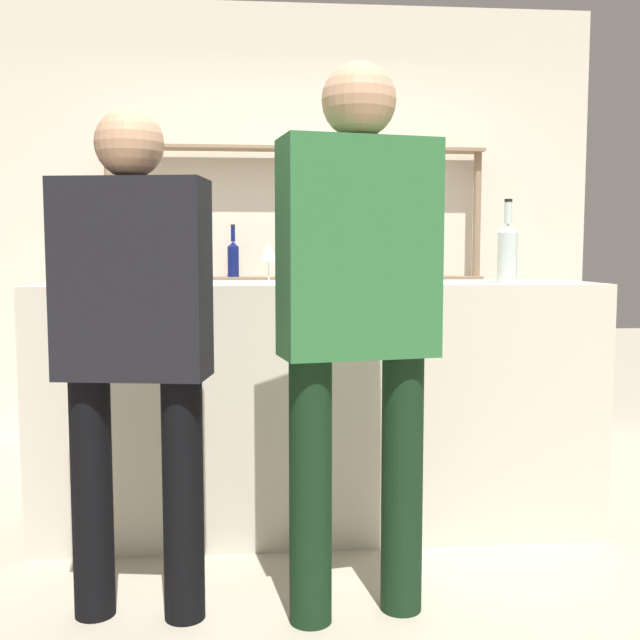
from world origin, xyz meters
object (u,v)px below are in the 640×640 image
at_px(counter_bottle_2, 427,254).
at_px(counter_bottle_3, 124,253).
at_px(counter_bottle_1, 507,251).
at_px(counter_bottle_4, 366,252).
at_px(cork_jar, 400,265).
at_px(customer_center, 358,301).
at_px(customer_left, 134,328).
at_px(wine_glass, 269,253).
at_px(counter_bottle_0, 86,253).

xyz_separation_m(counter_bottle_2, counter_bottle_3, (-1.31, -0.08, 0.01)).
height_order(counter_bottle_1, counter_bottle_4, counter_bottle_1).
bearing_deg(counter_bottle_4, cork_jar, 39.24).
xyz_separation_m(counter_bottle_4, customer_center, (-0.14, -0.79, -0.16)).
distance_m(counter_bottle_1, customer_left, 1.58).
xyz_separation_m(wine_glass, customer_left, (-0.44, -0.76, -0.24)).
bearing_deg(counter_bottle_2, counter_bottle_0, 179.13).
bearing_deg(counter_bottle_3, customer_center, -44.10).
distance_m(counter_bottle_4, customer_left, 1.15).
bearing_deg(counter_bottle_1, cork_jar, 146.97).
relative_size(counter_bottle_4, cork_jar, 2.30).
height_order(counter_bottle_2, customer_left, customer_left).
relative_size(counter_bottle_3, cork_jar, 2.24).
distance_m(counter_bottle_1, counter_bottle_3, 1.60).
distance_m(counter_bottle_0, counter_bottle_2, 1.49).
relative_size(counter_bottle_0, counter_bottle_1, 0.94).
height_order(wine_glass, customer_center, customer_center).
height_order(counter_bottle_4, wine_glass, counter_bottle_4).
xyz_separation_m(counter_bottle_3, cork_jar, (1.19, 0.09, -0.05)).
bearing_deg(counter_bottle_1, counter_bottle_4, 168.80).
bearing_deg(counter_bottle_0, wine_glass, -9.82).
height_order(counter_bottle_0, counter_bottle_2, counter_bottle_0).
height_order(counter_bottle_1, customer_left, customer_left).
height_order(counter_bottle_0, counter_bottle_3, same).
distance_m(wine_glass, customer_center, 0.87).
distance_m(counter_bottle_2, counter_bottle_4, 0.33).
distance_m(counter_bottle_3, counter_bottle_4, 1.01).
relative_size(counter_bottle_0, wine_glass, 1.89).
distance_m(counter_bottle_1, customer_center, 1.00).
distance_m(counter_bottle_1, wine_glass, 0.99).
bearing_deg(customer_center, counter_bottle_4, -20.84).
bearing_deg(wine_glass, cork_jar, 11.56).
relative_size(counter_bottle_4, customer_center, 0.19).
height_order(counter_bottle_0, cork_jar, counter_bottle_0).
bearing_deg(customer_left, cork_jar, -40.71).
bearing_deg(wine_glass, counter_bottle_4, -3.45).
relative_size(counter_bottle_2, counter_bottle_4, 0.97).
distance_m(wine_glass, customer_left, 0.91).
bearing_deg(counter_bottle_4, customer_left, -139.42).
bearing_deg(counter_bottle_3, counter_bottle_0, 150.05).
xyz_separation_m(counter_bottle_3, customer_center, (0.87, -0.84, -0.15)).
distance_m(counter_bottle_0, customer_left, 0.98).
xyz_separation_m(counter_bottle_4, wine_glass, (-0.41, 0.02, -0.00)).
xyz_separation_m(counter_bottle_1, counter_bottle_4, (-0.58, 0.11, -0.00)).
relative_size(counter_bottle_1, customer_left, 0.21).
height_order(counter_bottle_0, wine_glass, counter_bottle_0).
bearing_deg(customer_left, counter_bottle_0, 29.67).
xyz_separation_m(counter_bottle_2, counter_bottle_4, (-0.30, -0.14, 0.01)).
bearing_deg(counter_bottle_3, counter_bottle_4, -3.19).
xyz_separation_m(counter_bottle_1, customer_left, (-1.43, -0.62, -0.25)).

